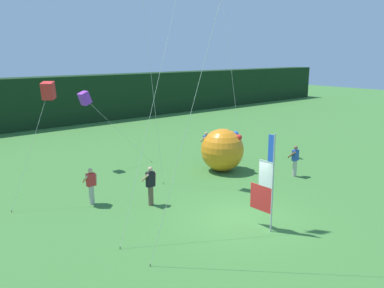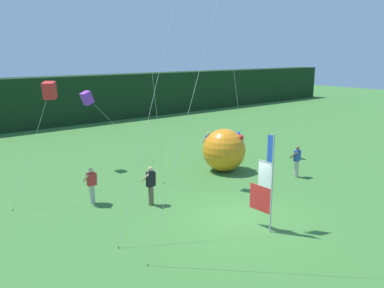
{
  "view_description": "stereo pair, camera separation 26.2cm",
  "coord_description": "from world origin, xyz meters",
  "px_view_note": "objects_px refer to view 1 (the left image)",
  "views": [
    {
      "loc": [
        -10.86,
        -9.68,
        6.29
      ],
      "look_at": [
        -0.77,
        2.16,
        2.74
      ],
      "focal_mm": 37.34,
      "sensor_mm": 36.0,
      "label": 1
    },
    {
      "loc": [
        -10.66,
        -9.84,
        6.29
      ],
      "look_at": [
        -0.77,
        2.16,
        2.74
      ],
      "focal_mm": 37.34,
      "sensor_mm": 36.0,
      "label": 2
    }
  ],
  "objects_px": {
    "inflatable_balloon": "(222,150)",
    "kite_red_box_1": "(48,91)",
    "person_far_left": "(295,160)",
    "person_mid_field": "(91,185)",
    "kite_purple_box_4": "(85,98)",
    "person_far_right": "(151,185)",
    "person_near_banner": "(206,144)",
    "banner_flag": "(266,184)"
  },
  "relations": [
    {
      "from": "inflatable_balloon",
      "to": "kite_red_box_1",
      "type": "xyz_separation_m",
      "value": [
        -8.69,
        1.48,
        3.6
      ]
    },
    {
      "from": "person_far_right",
      "to": "person_near_banner",
      "type": "bearing_deg",
      "value": 31.01
    },
    {
      "from": "person_near_banner",
      "to": "person_far_left",
      "type": "distance_m",
      "value": 5.82
    },
    {
      "from": "banner_flag",
      "to": "person_far_left",
      "type": "xyz_separation_m",
      "value": [
        6.17,
        3.1,
        -0.85
      ]
    },
    {
      "from": "person_far_right",
      "to": "inflatable_balloon",
      "type": "height_order",
      "value": "inflatable_balloon"
    },
    {
      "from": "person_near_banner",
      "to": "person_far_right",
      "type": "distance_m",
      "value": 8.15
    },
    {
      "from": "person_near_banner",
      "to": "inflatable_balloon",
      "type": "bearing_deg",
      "value": -113.75
    },
    {
      "from": "person_far_left",
      "to": "inflatable_balloon",
      "type": "height_order",
      "value": "inflatable_balloon"
    },
    {
      "from": "banner_flag",
      "to": "person_far_left",
      "type": "distance_m",
      "value": 6.96
    },
    {
      "from": "person_near_banner",
      "to": "inflatable_balloon",
      "type": "relative_size",
      "value": 0.71
    },
    {
      "from": "person_far_left",
      "to": "person_far_right",
      "type": "relative_size",
      "value": 0.98
    },
    {
      "from": "person_near_banner",
      "to": "kite_red_box_1",
      "type": "height_order",
      "value": "kite_red_box_1"
    },
    {
      "from": "person_near_banner",
      "to": "person_far_left",
      "type": "relative_size",
      "value": 1.0
    },
    {
      "from": "person_mid_field",
      "to": "kite_red_box_1",
      "type": "distance_m",
      "value": 4.28
    },
    {
      "from": "kite_red_box_1",
      "to": "kite_purple_box_4",
      "type": "relative_size",
      "value": 1.19
    },
    {
      "from": "inflatable_balloon",
      "to": "kite_red_box_1",
      "type": "distance_m",
      "value": 9.52
    },
    {
      "from": "kite_red_box_1",
      "to": "inflatable_balloon",
      "type": "bearing_deg",
      "value": -9.65
    },
    {
      "from": "kite_red_box_1",
      "to": "person_near_banner",
      "type": "bearing_deg",
      "value": 6.19
    },
    {
      "from": "banner_flag",
      "to": "inflatable_balloon",
      "type": "distance_m",
      "value": 7.5
    },
    {
      "from": "person_far_right",
      "to": "person_mid_field",
      "type": "bearing_deg",
      "value": 136.92
    },
    {
      "from": "person_far_left",
      "to": "person_far_right",
      "type": "bearing_deg",
      "value": 169.11
    },
    {
      "from": "banner_flag",
      "to": "kite_purple_box_4",
      "type": "bearing_deg",
      "value": 96.76
    },
    {
      "from": "person_far_right",
      "to": "kite_purple_box_4",
      "type": "relative_size",
      "value": 0.39
    },
    {
      "from": "person_near_banner",
      "to": "kite_purple_box_4",
      "type": "xyz_separation_m",
      "value": [
        -6.51,
        2.52,
        3.04
      ]
    },
    {
      "from": "banner_flag",
      "to": "inflatable_balloon",
      "type": "xyz_separation_m",
      "value": [
        4.04,
        6.29,
        -0.56
      ]
    },
    {
      "from": "person_far_right",
      "to": "kite_red_box_1",
      "type": "xyz_separation_m",
      "value": [
        -2.83,
        3.13,
        3.87
      ]
    },
    {
      "from": "person_near_banner",
      "to": "person_mid_field",
      "type": "bearing_deg",
      "value": -164.4
    },
    {
      "from": "person_mid_field",
      "to": "kite_red_box_1",
      "type": "xyz_separation_m",
      "value": [
        -0.97,
        1.4,
        3.92
      ]
    },
    {
      "from": "person_mid_field",
      "to": "person_far_right",
      "type": "bearing_deg",
      "value": -43.08
    },
    {
      "from": "person_far_left",
      "to": "inflatable_balloon",
      "type": "relative_size",
      "value": 0.71
    },
    {
      "from": "banner_flag",
      "to": "person_mid_field",
      "type": "height_order",
      "value": "banner_flag"
    },
    {
      "from": "banner_flag",
      "to": "kite_purple_box_4",
      "type": "height_order",
      "value": "kite_purple_box_4"
    },
    {
      "from": "kite_red_box_1",
      "to": "person_far_left",
      "type": "bearing_deg",
      "value": -23.36
    },
    {
      "from": "person_near_banner",
      "to": "person_far_left",
      "type": "height_order",
      "value": "person_far_left"
    },
    {
      "from": "person_far_right",
      "to": "kite_purple_box_4",
      "type": "distance_m",
      "value": 7.38
    },
    {
      "from": "person_mid_field",
      "to": "person_far_left",
      "type": "height_order",
      "value": "person_far_left"
    },
    {
      "from": "person_near_banner",
      "to": "person_far_left",
      "type": "bearing_deg",
      "value": -80.03
    },
    {
      "from": "banner_flag",
      "to": "inflatable_balloon",
      "type": "height_order",
      "value": "banner_flag"
    },
    {
      "from": "inflatable_balloon",
      "to": "kite_red_box_1",
      "type": "bearing_deg",
      "value": 170.35
    },
    {
      "from": "person_mid_field",
      "to": "kite_purple_box_4",
      "type": "height_order",
      "value": "kite_purple_box_4"
    },
    {
      "from": "person_far_right",
      "to": "inflatable_balloon",
      "type": "bearing_deg",
      "value": 15.76
    },
    {
      "from": "inflatable_balloon",
      "to": "person_near_banner",
      "type": "bearing_deg",
      "value": 66.25
    }
  ]
}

